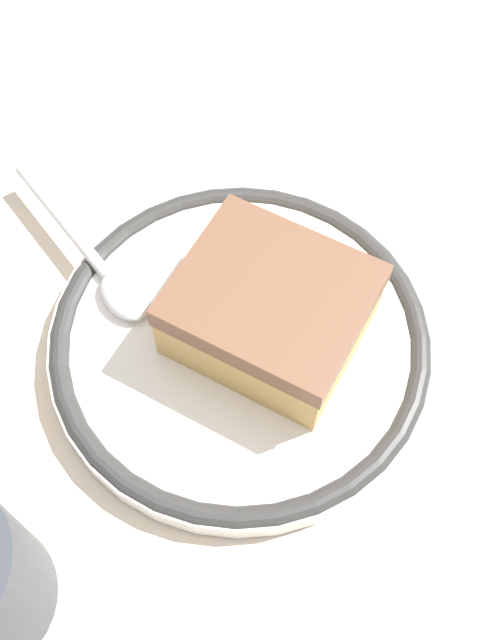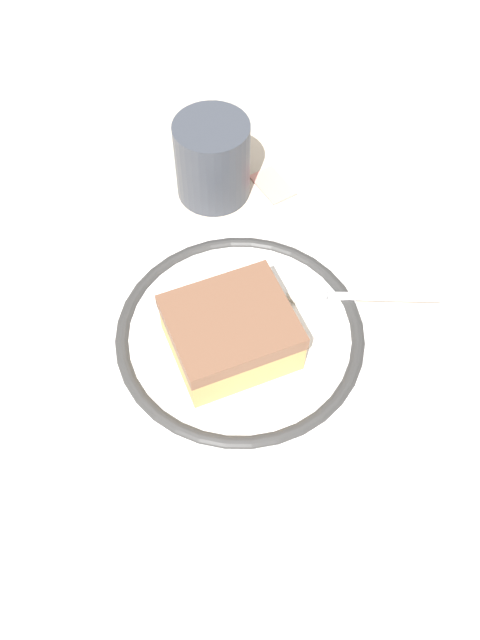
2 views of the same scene
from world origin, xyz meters
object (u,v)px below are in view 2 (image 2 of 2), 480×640
at_px(plate, 240,336).
at_px(cup, 213,164).
at_px(sugar_packet, 273,183).
at_px(cake_slice, 232,332).
at_px(spoon, 337,295).

bearing_deg(plate, cup, -30.42).
distance_m(plate, cup, 0.19).
xyz_separation_m(plate, sugar_packet, (0.13, -0.15, -0.01)).
height_order(cup, sugar_packet, cup).
height_order(plate, cake_slice, cake_slice).
bearing_deg(cake_slice, cup, -32.79).
bearing_deg(cup, spoon, 178.57).
bearing_deg(cake_slice, plate, -62.75).
relative_size(cake_slice, sugar_packet, 2.45).
xyz_separation_m(spoon, cup, (0.19, -0.00, 0.02)).
bearing_deg(cake_slice, spoon, -100.37).
bearing_deg(sugar_packet, spoon, 159.79).
relative_size(spoon, sugar_packet, 2.41).
bearing_deg(cake_slice, sugar_packet, -49.87).
xyz_separation_m(cup, sugar_packet, (-0.03, -0.05, -0.03)).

